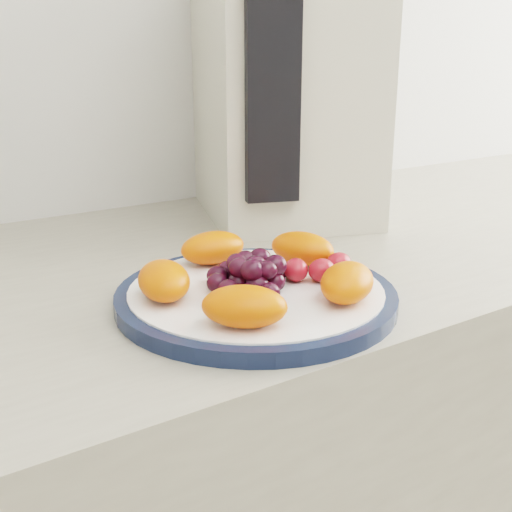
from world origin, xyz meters
TOP-DOWN VIEW (x-y plane):
  - plate_rim at (0.05, 1.04)m, footprint 0.28×0.28m
  - plate_face at (0.05, 1.04)m, footprint 0.25×0.25m
  - appliance_body at (0.29, 1.34)m, footprint 0.32×0.37m
  - appliance_panel at (0.18, 1.21)m, footprint 0.07×0.04m
  - fruit_plate at (0.05, 1.04)m, footprint 0.24×0.23m

SIDE VIEW (x-z plane):
  - plate_rim at x=0.05m, z-range 0.90..0.91m
  - plate_face at x=0.05m, z-range 0.90..0.92m
  - fruit_plate at x=0.05m, z-range 0.92..0.95m
  - appliance_body at x=0.29m, z-range 0.90..1.29m
  - appliance_panel at x=0.18m, z-range 0.96..1.25m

